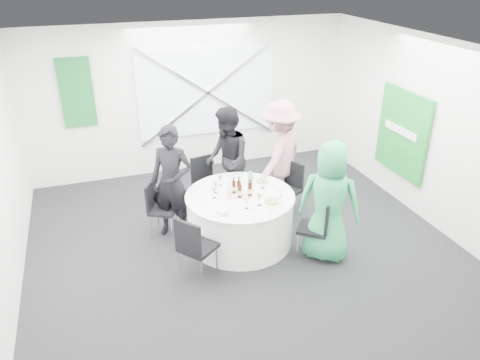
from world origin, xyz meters
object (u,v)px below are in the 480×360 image
object	(u,v)px
person_man_back	(227,160)
person_woman_green	(329,202)
person_man_back_left	(172,183)
chair_back_right	(290,185)
chair_back_left	(158,205)
chair_front_right	(320,224)
green_water_bottle	(250,184)
banquet_table	(240,218)
chair_front_left	(194,244)
clear_water_bottle	(229,192)
person_woman_pink	(279,156)
chair_back	(205,179)

from	to	relation	value
person_man_back	person_woman_green	xyz separation A→B (m)	(0.88, -1.75, -0.01)
person_man_back	person_man_back_left	bearing A→B (deg)	-56.53
chair_back_right	person_man_back_left	size ratio (longest dim) A/B	0.50
chair_back_left	chair_front_right	size ratio (longest dim) A/B	0.94
chair_back_right	person_man_back_left	world-z (taller)	person_man_back_left
chair_back_right	green_water_bottle	bearing A→B (deg)	-87.62
person_woman_green	banquet_table	bearing A→B (deg)	0.00
chair_front_left	green_water_bottle	bearing A→B (deg)	-93.30
clear_water_bottle	banquet_table	bearing A→B (deg)	17.35
person_woman_pink	person_woman_green	bearing A→B (deg)	51.93
chair_back	green_water_bottle	xyz separation A→B (m)	(0.39, -1.08, 0.37)
person_woman_pink	clear_water_bottle	size ratio (longest dim) A/B	6.42
person_woman_green	green_water_bottle	distance (m)	1.15
banquet_table	person_woman_pink	distance (m)	1.35
person_woman_green	clear_water_bottle	size ratio (longest dim) A/B	6.03
chair_front_right	clear_water_bottle	xyz separation A→B (m)	(-1.08, 0.67, 0.35)
chair_front_left	person_man_back	distance (m)	1.96
chair_front_right	chair_front_left	xyz separation A→B (m)	(-1.75, 0.06, 0.01)
chair_front_left	person_man_back	xyz separation A→B (m)	(0.97, 1.68, 0.33)
chair_back_left	chair_front_left	bearing A→B (deg)	-140.71
person_woman_green	chair_front_right	bearing A→B (deg)	23.14
person_woman_green	green_water_bottle	xyz separation A→B (m)	(-0.83, 0.79, 0.04)
chair_back	chair_front_left	world-z (taller)	chair_front_left
chair_front_left	person_woman_pink	world-z (taller)	person_woman_pink
chair_front_left	clear_water_bottle	distance (m)	0.97
person_woman_green	person_man_back	bearing A→B (deg)	-26.75
chair_back_right	person_woman_green	world-z (taller)	person_woman_green
banquet_table	green_water_bottle	bearing A→B (deg)	14.36
clear_water_bottle	chair_front_left	bearing A→B (deg)	-137.61
chair_front_right	person_man_back	world-z (taller)	person_man_back
person_man_back	clear_water_bottle	world-z (taller)	person_man_back
chair_front_left	clear_water_bottle	bearing A→B (deg)	-85.85
person_man_back_left	person_woman_pink	distance (m)	1.83
banquet_table	person_woman_pink	xyz separation A→B (m)	(0.94, 0.80, 0.53)
chair_back_left	chair_back_right	bearing A→B (deg)	-62.57
chair_back_right	clear_water_bottle	world-z (taller)	clear_water_bottle
chair_front_right	clear_water_bottle	bearing A→B (deg)	-83.09
person_woman_green	clear_water_bottle	bearing A→B (deg)	6.26
chair_back_left	chair_back_right	world-z (taller)	chair_back_right
chair_back	chair_back_left	distance (m)	1.02
person_woman_pink	chair_front_left	bearing A→B (deg)	-0.96
chair_back_left	person_woman_pink	distance (m)	2.08
banquet_table	clear_water_bottle	xyz separation A→B (m)	(-0.18, -0.05, 0.49)
chair_front_right	green_water_bottle	size ratio (longest dim) A/B	2.68
banquet_table	chair_back_right	world-z (taller)	chair_back_right
person_man_back	person_woman_pink	size ratio (longest dim) A/B	0.95
chair_front_right	chair_back_right	bearing A→B (deg)	-147.13
chair_back	chair_back_right	xyz separation A→B (m)	(1.25, -0.58, -0.02)
chair_back_right	clear_water_bottle	bearing A→B (deg)	-91.44
chair_back_right	green_water_bottle	distance (m)	1.07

